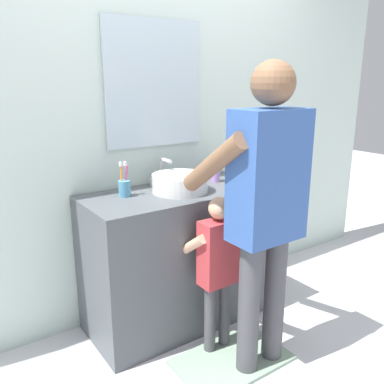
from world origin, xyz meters
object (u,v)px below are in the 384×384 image
toothbrush_cup (124,187)px  child_toddler (217,261)px  adult_parent (265,195)px  soap_bottle (215,172)px

toothbrush_cup → child_toddler: toothbrush_cup is taller
adult_parent → toothbrush_cup: bearing=121.7°
toothbrush_cup → child_toddler: 0.69m
child_toddler → adult_parent: (0.11, -0.23, 0.42)m
child_toddler → toothbrush_cup: bearing=124.2°
soap_bottle → child_toddler: soap_bottle is taller
toothbrush_cup → soap_bottle: (0.66, -0.02, 0.01)m
child_toddler → adult_parent: size_ratio=0.57×
soap_bottle → adult_parent: adult_parent is taller
soap_bottle → adult_parent: 0.73m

